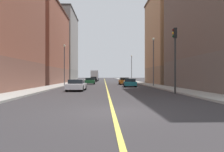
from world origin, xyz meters
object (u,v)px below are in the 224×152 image
(street_lamp_left_far, at_px, (132,65))
(car_black, at_px, (94,79))
(street_lamp_left_near, at_px, (153,57))
(street_lamp_right_near, at_px, (64,60))
(car_green, at_px, (90,81))
(car_white, at_px, (76,85))
(building_right_midblock, at_px, (36,45))
(traffic_light_left_near, at_px, (175,51))
(building_right_distant, at_px, (58,47))
(car_orange, at_px, (124,81))
(box_truck, at_px, (95,76))
(building_left_mid, at_px, (177,40))
(car_teal, at_px, (130,83))

(street_lamp_left_far, xyz_separation_m, car_black, (-10.04, 2.71, -3.67))
(street_lamp_left_near, distance_m, street_lamp_right_near, 14.61)
(street_lamp_left_near, xyz_separation_m, car_green, (-10.00, 11.33, -3.80))
(car_white, bearing_deg, building_right_midblock, 115.77)
(traffic_light_left_near, height_order, car_white, traffic_light_left_near)
(building_right_distant, height_order, car_white, building_right_distant)
(building_right_distant, distance_m, car_black, 15.06)
(street_lamp_left_far, height_order, car_green, street_lamp_left_far)
(car_orange, bearing_deg, car_green, 159.45)
(car_orange, height_order, car_black, car_black)
(car_green, height_order, box_truck, box_truck)
(box_truck, bearing_deg, car_white, -90.18)
(building_right_midblock, distance_m, street_lamp_left_far, 25.20)
(building_right_midblock, xyz_separation_m, car_black, (10.72, 16.59, -7.11))
(building_left_mid, relative_size, building_right_midblock, 0.83)
(street_lamp_right_near, height_order, box_truck, street_lamp_right_near)
(car_orange, relative_size, box_truck, 0.53)
(building_left_mid, height_order, street_lamp_right_near, building_left_mid)
(car_white, height_order, box_truck, box_truck)
(car_teal, distance_m, car_white, 11.11)
(street_lamp_left_far, distance_m, car_orange, 18.58)
(building_left_mid, distance_m, car_green, 18.76)
(car_black, bearing_deg, traffic_light_left_near, -78.16)
(car_teal, bearing_deg, building_right_distant, 116.60)
(street_lamp_left_near, relative_size, box_truck, 0.90)
(traffic_light_left_near, distance_m, car_white, 10.81)
(building_left_mid, relative_size, box_truck, 2.21)
(car_green, bearing_deg, traffic_light_left_near, -70.16)
(building_left_mid, xyz_separation_m, car_orange, (-10.49, -2.16, -8.04))
(building_left_mid, distance_m, box_truck, 32.98)
(building_left_mid, bearing_deg, box_truck, 121.89)
(car_green, bearing_deg, box_truck, 90.19)
(building_right_midblock, relative_size, car_teal, 5.05)
(building_right_midblock, distance_m, car_teal, 22.75)
(car_white, distance_m, car_black, 38.38)
(building_right_distant, bearing_deg, box_truck, 20.71)
(building_right_distant, height_order, street_lamp_left_far, building_right_distant)
(street_lamp_left_near, bearing_deg, traffic_light_left_near, -94.29)
(street_lamp_left_near, relative_size, car_black, 1.72)
(car_white, relative_size, car_black, 0.98)
(car_white, distance_m, car_green, 20.23)
(traffic_light_left_near, bearing_deg, car_black, 101.84)
(car_white, distance_m, box_truck, 47.35)
(car_white, height_order, car_green, car_green)
(building_left_mid, relative_size, car_teal, 4.20)
(car_orange, bearing_deg, street_lamp_left_far, 78.74)
(street_lamp_right_near, distance_m, street_lamp_left_far, 26.00)
(car_teal, xyz_separation_m, car_white, (-6.74, -8.83, -0.00))
(car_teal, height_order, car_black, car_black)
(car_teal, height_order, car_green, car_green)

